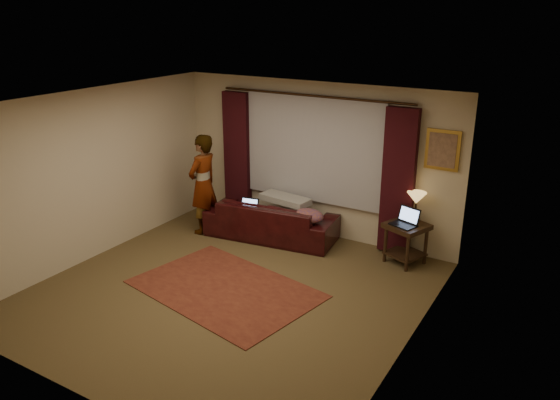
{
  "coord_description": "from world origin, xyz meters",
  "views": [
    {
      "loc": [
        4.01,
        -5.37,
        3.72
      ],
      "look_at": [
        0.1,
        1.2,
        1.0
      ],
      "focal_mm": 35.0,
      "sensor_mm": 36.0,
      "label": 1
    }
  ],
  "objects_px": {
    "laptop_sofa": "(247,207)",
    "person": "(203,184)",
    "end_table": "(406,243)",
    "tiffany_lamp": "(416,207)",
    "laptop_table": "(404,217)",
    "sofa": "(271,213)"
  },
  "relations": [
    {
      "from": "end_table",
      "to": "laptop_table",
      "type": "relative_size",
      "value": 1.61
    },
    {
      "from": "laptop_sofa",
      "to": "person",
      "type": "distance_m",
      "value": 0.87
    },
    {
      "from": "sofa",
      "to": "person",
      "type": "bearing_deg",
      "value": 10.75
    },
    {
      "from": "laptop_table",
      "to": "person",
      "type": "bearing_deg",
      "value": -152.55
    },
    {
      "from": "sofa",
      "to": "end_table",
      "type": "distance_m",
      "value": 2.28
    },
    {
      "from": "laptop_table",
      "to": "person",
      "type": "relative_size",
      "value": 0.23
    },
    {
      "from": "laptop_sofa",
      "to": "tiffany_lamp",
      "type": "bearing_deg",
      "value": 1.77
    },
    {
      "from": "end_table",
      "to": "tiffany_lamp",
      "type": "xyz_separation_m",
      "value": [
        0.06,
        0.15,
        0.55
      ]
    },
    {
      "from": "tiffany_lamp",
      "to": "person",
      "type": "bearing_deg",
      "value": -168.02
    },
    {
      "from": "sofa",
      "to": "tiffany_lamp",
      "type": "bearing_deg",
      "value": -178.61
    },
    {
      "from": "end_table",
      "to": "person",
      "type": "distance_m",
      "value": 3.49
    },
    {
      "from": "tiffany_lamp",
      "to": "laptop_table",
      "type": "xyz_separation_m",
      "value": [
        -0.1,
        -0.25,
        -0.1
      ]
    },
    {
      "from": "person",
      "to": "laptop_sofa",
      "type": "bearing_deg",
      "value": 103.4
    },
    {
      "from": "laptop_sofa",
      "to": "person",
      "type": "relative_size",
      "value": 0.19
    },
    {
      "from": "laptop_table",
      "to": "end_table",
      "type": "bearing_deg",
      "value": 90.13
    },
    {
      "from": "end_table",
      "to": "laptop_table",
      "type": "height_order",
      "value": "laptop_table"
    },
    {
      "from": "laptop_sofa",
      "to": "tiffany_lamp",
      "type": "height_order",
      "value": "tiffany_lamp"
    },
    {
      "from": "sofa",
      "to": "end_table",
      "type": "bearing_deg",
      "value": 177.87
    },
    {
      "from": "laptop_sofa",
      "to": "tiffany_lamp",
      "type": "relative_size",
      "value": 0.72
    },
    {
      "from": "laptop_table",
      "to": "person",
      "type": "distance_m",
      "value": 3.41
    },
    {
      "from": "sofa",
      "to": "laptop_sofa",
      "type": "bearing_deg",
      "value": 24.99
    },
    {
      "from": "sofa",
      "to": "laptop_table",
      "type": "xyz_separation_m",
      "value": [
        2.24,
        0.12,
        0.33
      ]
    }
  ]
}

